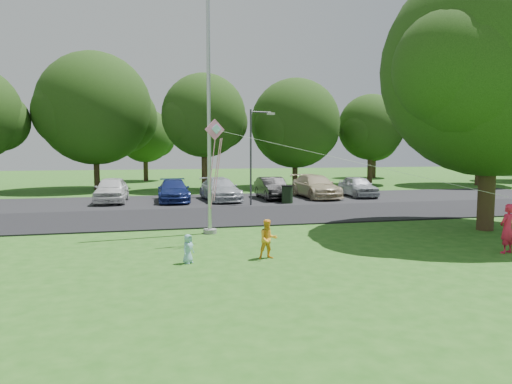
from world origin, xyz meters
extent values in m
plane|color=#255D18|center=(0.00, 0.00, 0.00)|extent=(120.00, 120.00, 0.00)
cube|color=black|center=(0.00, 9.00, 0.03)|extent=(60.00, 6.00, 0.06)
cube|color=black|center=(0.00, 15.50, 0.03)|extent=(42.00, 7.00, 0.06)
cylinder|color=#B7BABF|center=(-3.50, 5.00, 5.00)|extent=(0.14, 0.14, 10.00)
cylinder|color=gray|center=(-3.50, 5.00, 0.08)|extent=(0.50, 0.50, 0.16)
cylinder|color=#3F3F44|center=(-0.27, 12.57, 2.62)|extent=(0.10, 0.10, 5.24)
cylinder|color=#3F3F44|center=(0.33, 12.71, 5.11)|extent=(1.21, 0.34, 0.07)
cube|color=silver|center=(0.92, 12.84, 5.05)|extent=(0.43, 0.27, 0.12)
cylinder|color=black|center=(1.94, 13.00, 0.51)|extent=(0.63, 0.63, 1.01)
cylinder|color=black|center=(1.94, 13.00, 1.04)|extent=(0.67, 0.67, 0.06)
cylinder|color=#332316|center=(6.93, 3.31, 1.65)|extent=(0.62, 0.62, 3.29)
sphere|color=black|center=(6.93, 3.31, 6.15)|extent=(8.16, 8.16, 8.16)
sphere|color=black|center=(5.30, 2.29, 5.74)|extent=(4.90, 4.90, 4.90)
sphere|color=black|center=(4.63, 2.31, 5.89)|extent=(4.24, 4.24, 4.24)
cylinder|color=#332316|center=(-9.60, 25.24, 1.60)|extent=(0.44, 0.44, 3.19)
sphere|color=black|center=(-9.60, 25.24, 6.17)|extent=(8.50, 8.50, 8.50)
sphere|color=black|center=(-7.68, 26.09, 5.53)|extent=(5.53, 5.53, 5.53)
sphere|color=black|center=(-11.30, 24.17, 5.74)|extent=(5.10, 5.10, 5.10)
cylinder|color=#332316|center=(-1.58, 22.90, 1.71)|extent=(0.44, 0.44, 3.43)
sphere|color=black|center=(-1.58, 22.90, 5.62)|extent=(6.27, 6.27, 6.27)
sphere|color=black|center=(-0.17, 23.53, 5.15)|extent=(4.07, 4.07, 4.07)
sphere|color=black|center=(-2.84, 22.12, 5.31)|extent=(3.76, 3.76, 3.76)
cylinder|color=#332316|center=(6.03, 24.17, 1.33)|extent=(0.44, 0.44, 2.66)
sphere|color=black|center=(6.03, 24.17, 5.20)|extent=(7.27, 7.27, 7.27)
sphere|color=black|center=(7.66, 24.89, 4.66)|extent=(4.72, 4.72, 4.72)
sphere|color=black|center=(4.57, 23.26, 4.84)|extent=(4.36, 4.36, 4.36)
cylinder|color=#332316|center=(13.12, 24.89, 1.51)|extent=(0.44, 0.44, 3.02)
sphere|color=black|center=(13.12, 24.89, 5.00)|extent=(5.67, 5.67, 5.67)
sphere|color=black|center=(14.39, 25.46, 4.58)|extent=(3.68, 3.68, 3.68)
sphere|color=black|center=(11.98, 24.18, 4.72)|extent=(3.40, 3.40, 3.40)
cylinder|color=#332316|center=(21.92, 22.25, 1.71)|extent=(0.44, 0.44, 3.42)
sphere|color=black|center=(21.92, 22.25, 6.49)|extent=(8.77, 8.77, 8.77)
sphere|color=black|center=(23.89, 23.13, 5.84)|extent=(5.70, 5.70, 5.70)
sphere|color=black|center=(20.17, 21.15, 6.06)|extent=(5.26, 5.26, 5.26)
cylinder|color=#332316|center=(-6.00, 34.00, 1.30)|extent=(0.44, 0.44, 2.60)
sphere|color=black|center=(-6.00, 34.00, 4.42)|extent=(5.20, 5.20, 5.20)
sphere|color=black|center=(-4.83, 34.52, 4.03)|extent=(3.38, 3.38, 3.38)
sphere|color=black|center=(-7.04, 33.35, 4.16)|extent=(3.12, 3.12, 3.12)
cylinder|color=#332316|center=(18.00, 33.50, 1.30)|extent=(0.44, 0.44, 2.60)
sphere|color=black|center=(18.00, 33.50, 4.42)|extent=(5.20, 5.20, 5.20)
sphere|color=black|center=(19.17, 34.02, 4.03)|extent=(3.38, 3.38, 3.38)
sphere|color=black|center=(16.96, 32.85, 4.16)|extent=(3.12, 3.12, 3.12)
imported|color=silver|center=(-7.79, 15.66, 0.79)|extent=(1.86, 4.35, 1.47)
imported|color=navy|center=(-4.30, 15.26, 0.70)|extent=(1.85, 4.41, 1.27)
imported|color=#B2B7BF|center=(-1.56, 15.21, 0.72)|extent=(2.28, 4.70, 1.32)
imported|color=black|center=(1.66, 15.32, 0.72)|extent=(1.42, 4.03, 1.33)
imported|color=#C6B793|center=(4.55, 15.43, 0.77)|extent=(2.20, 4.97, 1.42)
imported|color=#B2B7BF|center=(7.45, 15.43, 0.72)|extent=(1.74, 3.94, 1.32)
imported|color=red|center=(4.74, -0.22, 0.75)|extent=(0.62, 0.50, 1.49)
imported|color=#FFAC28|center=(-2.39, 0.73, 0.56)|extent=(0.57, 0.45, 1.13)
imported|color=#86C1CE|center=(-4.65, 0.72, 0.40)|extent=(0.46, 0.46, 0.80)
cube|color=pink|center=(-3.56, 3.11, 3.74)|extent=(0.66, 0.23, 0.68)
cube|color=#8CC6E5|center=(-3.51, 3.08, 3.76)|extent=(0.32, 0.12, 0.33)
cylinder|color=white|center=(0.59, 1.44, 2.71)|extent=(8.31, 3.35, 2.06)
cylinder|color=pink|center=(-3.66, 3.11, 2.57)|extent=(0.22, 0.28, 1.81)
cylinder|color=pink|center=(-3.46, 3.16, 2.43)|extent=(0.25, 0.47, 2.06)
cylinder|color=pink|center=(-3.56, 3.03, 2.29)|extent=(0.27, 0.69, 2.30)
camera|label=1|loc=(-5.63, -11.61, 3.11)|focal=32.00mm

